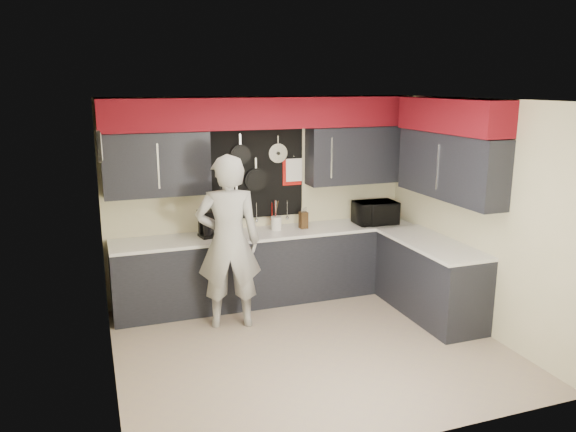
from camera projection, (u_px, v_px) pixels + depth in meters
name	position (u px, v px, depth m)	size (l,w,h in m)	color
ground	(310.00, 347.00, 6.01)	(4.00, 4.00, 0.00)	#A28E7E
back_wall_assembly	(265.00, 144.00, 7.01)	(4.00, 0.36, 2.60)	beige
right_wall_assembly	(453.00, 156.00, 6.41)	(0.36, 3.50, 2.60)	beige
left_wall_assembly	(106.00, 245.00, 5.06)	(0.05, 3.50, 2.60)	beige
base_cabinets	(313.00, 270.00, 7.10)	(3.95, 2.20, 0.92)	black
microwave	(375.00, 213.00, 7.49)	(0.55, 0.37, 0.30)	black
knife_block	(303.00, 220.00, 7.27)	(0.10, 0.10, 0.22)	#382112
utensil_crock	(276.00, 223.00, 7.19)	(0.13, 0.13, 0.17)	white
coffee_maker	(207.00, 223.00, 6.86)	(0.22, 0.25, 0.33)	black
person	(229.00, 242.00, 6.35)	(0.73, 0.48, 2.01)	#ACACAA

